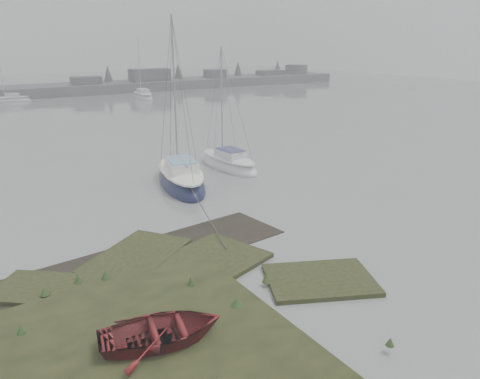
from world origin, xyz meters
name	(u,v)px	position (x,y,z in m)	size (l,w,h in m)	color
ground	(72,135)	(0.00, 30.00, 0.00)	(160.00, 160.00, 0.00)	slate
far_shoreline	(186,82)	(26.84, 61.90, 0.85)	(60.00, 8.00, 4.15)	#4C4F51
sailboat_main	(181,179)	(1.50, 11.99, 0.30)	(3.94, 7.22, 9.70)	black
sailboat_white	(229,164)	(5.60, 13.60, 0.25)	(2.02, 5.66, 7.92)	white
sailboat_far_b	(143,97)	(14.71, 50.81, 0.27)	(2.57, 6.27, 8.61)	silver
sailboat_far_c	(11,100)	(-0.98, 56.87, 0.21)	(5.01, 1.97, 6.93)	#A1A7AB
dinghy	(162,331)	(-5.35, -0.93, 0.55)	(2.29, 3.20, 0.66)	#621012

